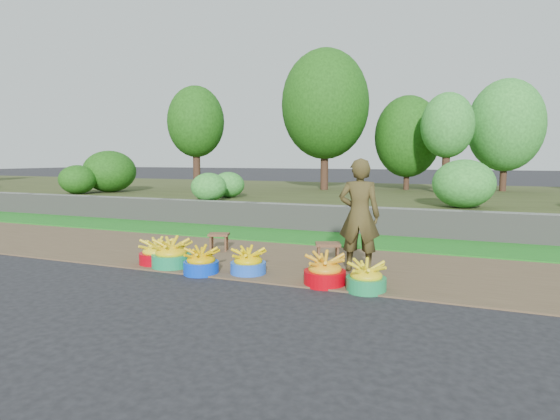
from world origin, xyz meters
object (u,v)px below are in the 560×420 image
at_px(basin_c, 201,262).
at_px(basin_e, 325,272).
at_px(stool_left, 219,237).
at_px(basin_d, 248,263).
at_px(basin_a, 157,253).
at_px(basin_f, 366,278).
at_px(stool_right, 328,247).
at_px(basin_b, 171,255).
at_px(vendor_woman, 359,215).

height_order(basin_c, basin_e, basin_e).
height_order(basin_e, stool_left, basin_e).
bearing_deg(basin_d, stool_left, 133.39).
bearing_deg(basin_d, basin_a, 179.31).
height_order(basin_f, stool_left, basin_f).
bearing_deg(stool_right, stool_left, 172.01).
bearing_deg(basin_a, basin_e, -2.88).
xyz_separation_m(basin_b, stool_left, (0.05, 1.22, 0.07)).
xyz_separation_m(basin_e, stool_left, (-2.17, 1.28, 0.08)).
height_order(basin_b, vendor_woman, vendor_woman).
relative_size(basin_b, basin_e, 1.07).
distance_m(basin_d, basin_e, 1.07).
height_order(stool_left, stool_right, stool_right).
distance_m(basin_d, vendor_woman, 1.58).
bearing_deg(vendor_woman, stool_right, -30.56).
height_order(basin_a, basin_f, basin_a).
height_order(basin_e, vendor_woman, vendor_woman).
bearing_deg(basin_e, basin_d, 174.15).
relative_size(basin_d, vendor_woman, 0.31).
height_order(basin_c, stool_left, basin_c).
distance_m(basin_d, stool_right, 1.21).
xyz_separation_m(basin_c, stool_left, (-0.51, 1.36, 0.09)).
height_order(basin_d, basin_e, basin_e).
bearing_deg(basin_d, vendor_woman, 27.64).
bearing_deg(basin_c, basin_f, 0.53).
bearing_deg(vendor_woman, basin_a, 7.40).
bearing_deg(basin_c, basin_d, 18.41).
distance_m(basin_b, basin_e, 2.22).
bearing_deg(basin_c, basin_a, 166.15).
xyz_separation_m(basin_c, basin_d, (0.59, 0.20, 0.00)).
relative_size(basin_a, basin_c, 1.05).
relative_size(basin_c, basin_e, 0.92).
relative_size(basin_b, vendor_woman, 0.36).
bearing_deg(basin_f, basin_d, 173.63).
bearing_deg(stool_right, basin_c, -141.92).
bearing_deg(stool_right, vendor_woman, -24.47).
xyz_separation_m(basin_a, stool_left, (0.35, 1.15, 0.08)).
bearing_deg(stool_right, basin_b, -153.95).
relative_size(basin_b, basin_f, 1.18).
distance_m(stool_left, vendor_woman, 2.50).
distance_m(basin_a, basin_d, 1.46).
distance_m(basin_b, basin_f, 2.73).
distance_m(basin_e, stool_right, 1.05).
bearing_deg(basin_b, basin_c, -13.68).
bearing_deg(basin_a, basin_d, -0.69).
relative_size(basin_f, stool_left, 1.19).
bearing_deg(basin_a, basin_c, -13.85).
xyz_separation_m(basin_d, basin_f, (1.58, -0.18, -0.00)).
xyz_separation_m(basin_a, basin_f, (3.03, -0.19, -0.01)).
height_order(basin_a, basin_d, basin_a).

